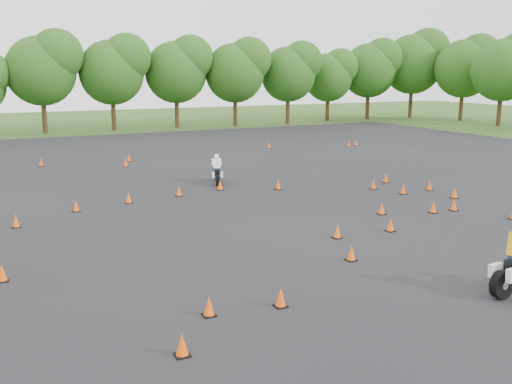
% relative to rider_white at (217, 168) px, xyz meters
% --- Properties ---
extents(ground, '(140.00, 140.00, 0.00)m').
position_rel_rider_white_xyz_m(ground, '(-1.66, -11.86, -0.76)').
color(ground, '#2D5119').
rests_on(ground, ground).
extents(asphalt_pad, '(62.00, 62.00, 0.00)m').
position_rel_rider_white_xyz_m(asphalt_pad, '(-1.66, -5.86, -0.75)').
color(asphalt_pad, black).
rests_on(asphalt_pad, ground).
extents(treeline, '(87.30, 32.11, 11.05)m').
position_rel_rider_white_xyz_m(treeline, '(0.62, 23.05, 3.90)').
color(treeline, '#244F16').
rests_on(treeline, ground).
extents(traffic_cones, '(36.61, 32.51, 0.45)m').
position_rel_rider_white_xyz_m(traffic_cones, '(-1.59, -6.81, -0.53)').
color(traffic_cones, '#F7530A').
rests_on(traffic_cones, asphalt_pad).
extents(rider_white, '(1.23, 2.04, 1.51)m').
position_rel_rider_white_xyz_m(rider_white, '(0.00, 0.00, 0.00)').
color(rider_white, white).
rests_on(rider_white, ground).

